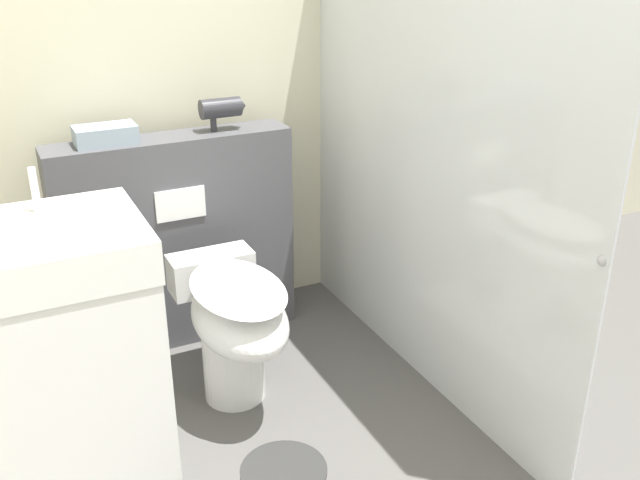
% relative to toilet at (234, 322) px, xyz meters
% --- Properties ---
extents(wall_back, '(8.00, 0.06, 2.50)m').
position_rel_toilet_xyz_m(wall_back, '(0.38, 0.84, 0.88)').
color(wall_back, beige).
rests_on(wall_back, ground_plane).
extents(partition_panel, '(1.07, 0.22, 0.98)m').
position_rel_toilet_xyz_m(partition_panel, '(-0.05, 0.61, 0.12)').
color(partition_panel, '#4C4C51').
rests_on(partition_panel, ground_plane).
extents(shower_glass, '(0.04, 1.88, 1.90)m').
position_rel_toilet_xyz_m(shower_glass, '(0.79, -0.13, 0.58)').
color(shower_glass, silver).
rests_on(shower_glass, ground_plane).
extents(toilet, '(0.35, 0.69, 0.56)m').
position_rel_toilet_xyz_m(toilet, '(0.00, 0.00, 0.00)').
color(toilet, white).
rests_on(toilet, ground_plane).
extents(sink_vanity, '(0.55, 0.51, 1.15)m').
position_rel_toilet_xyz_m(sink_vanity, '(-0.66, -0.30, 0.14)').
color(sink_vanity, white).
rests_on(sink_vanity, ground_plane).
extents(hair_drier, '(0.21, 0.09, 0.14)m').
position_rel_toilet_xyz_m(hair_drier, '(0.20, 0.61, 0.71)').
color(hair_drier, '#2D2D33').
rests_on(hair_drier, partition_panel).
extents(folded_towel, '(0.25, 0.14, 0.08)m').
position_rel_toilet_xyz_m(folded_towel, '(-0.31, 0.62, 0.65)').
color(folded_towel, '#8C9EAD').
rests_on(folded_towel, partition_panel).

